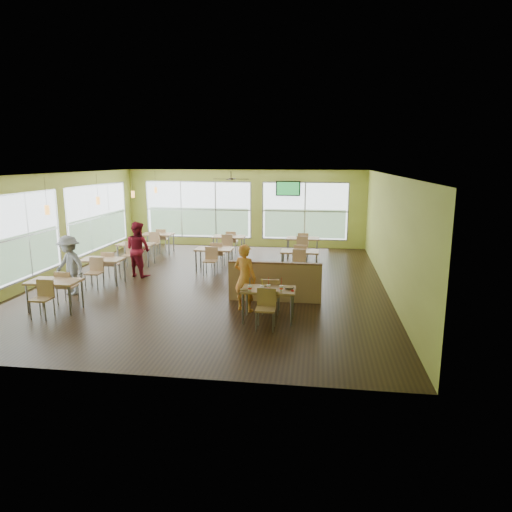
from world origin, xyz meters
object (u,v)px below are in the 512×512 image
half_wall_divider (275,282)px  man_plaid (245,278)px  food_basket (289,288)px  main_table (268,294)px

half_wall_divider → man_plaid: size_ratio=1.46×
man_plaid → food_basket: man_plaid is taller
half_wall_divider → food_basket: bearing=-71.9°
main_table → half_wall_divider: bearing=90.0°
half_wall_divider → man_plaid: 1.09m
man_plaid → food_basket: size_ratio=7.35×
main_table → food_basket: bearing=3.6°
man_plaid → food_basket: bearing=176.5°
food_basket → half_wall_divider: bearing=108.1°
main_table → man_plaid: man_plaid is taller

